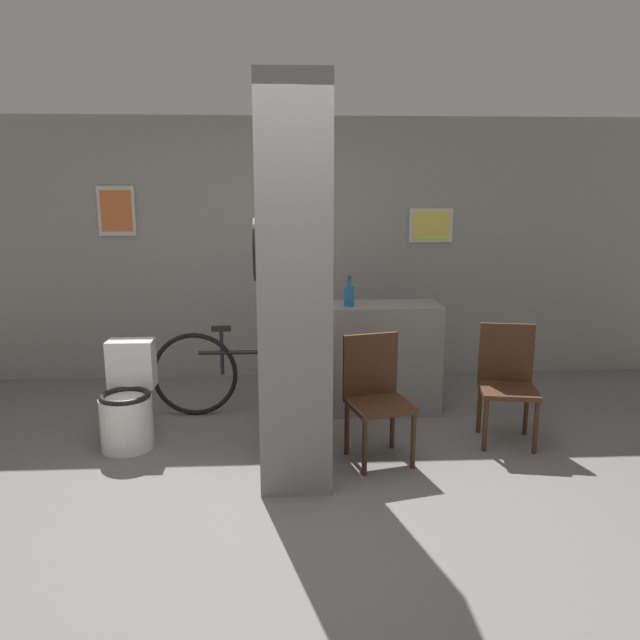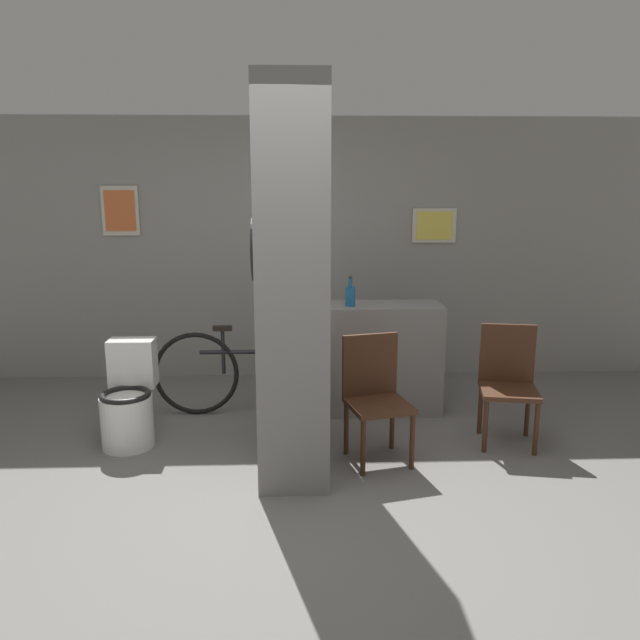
{
  "view_description": "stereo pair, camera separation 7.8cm",
  "coord_description": "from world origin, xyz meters",
  "px_view_note": "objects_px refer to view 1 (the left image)",
  "views": [
    {
      "loc": [
        0.05,
        -3.66,
        1.96
      ],
      "look_at": [
        0.3,
        0.94,
        0.95
      ],
      "focal_mm": 35.0,
      "sensor_mm": 36.0,
      "label": 1
    },
    {
      "loc": [
        0.13,
        -3.66,
        1.96
      ],
      "look_at": [
        0.3,
        0.94,
        0.95
      ],
      "focal_mm": 35.0,
      "sensor_mm": 36.0,
      "label": 2
    }
  ],
  "objects_px": {
    "bicycle": "(251,372)",
    "chair_near_pillar": "(376,393)",
    "toilet": "(128,404)",
    "bottle_tall": "(349,295)",
    "chair_by_doorway": "(507,379)"
  },
  "relations": [
    {
      "from": "chair_near_pillar",
      "to": "bicycle",
      "type": "xyz_separation_m",
      "value": [
        -0.95,
        0.92,
        -0.11
      ]
    },
    {
      "from": "toilet",
      "to": "chair_by_doorway",
      "type": "height_order",
      "value": "chair_by_doorway"
    },
    {
      "from": "chair_near_pillar",
      "to": "bicycle",
      "type": "height_order",
      "value": "chair_near_pillar"
    },
    {
      "from": "toilet",
      "to": "bicycle",
      "type": "xyz_separation_m",
      "value": [
        0.9,
        0.59,
        0.05
      ]
    },
    {
      "from": "bicycle",
      "to": "chair_near_pillar",
      "type": "bearing_deg",
      "value": -44.0
    },
    {
      "from": "toilet",
      "to": "bottle_tall",
      "type": "bearing_deg",
      "value": 18.35
    },
    {
      "from": "bottle_tall",
      "to": "chair_near_pillar",
      "type": "bearing_deg",
      "value": -83.19
    },
    {
      "from": "toilet",
      "to": "bottle_tall",
      "type": "xyz_separation_m",
      "value": [
        1.74,
        0.58,
        0.72
      ]
    },
    {
      "from": "toilet",
      "to": "bottle_tall",
      "type": "distance_m",
      "value": 1.97
    },
    {
      "from": "chair_near_pillar",
      "to": "bicycle",
      "type": "bearing_deg",
      "value": 122.04
    },
    {
      "from": "chair_by_doorway",
      "to": "bottle_tall",
      "type": "relative_size",
      "value": 3.43
    },
    {
      "from": "chair_near_pillar",
      "to": "toilet",
      "type": "bearing_deg",
      "value": 156.05
    },
    {
      "from": "chair_near_pillar",
      "to": "chair_by_doorway",
      "type": "bearing_deg",
      "value": 0.51
    },
    {
      "from": "toilet",
      "to": "chair_by_doorway",
      "type": "bearing_deg",
      "value": -1.03
    },
    {
      "from": "toilet",
      "to": "bicycle",
      "type": "distance_m",
      "value": 1.08
    }
  ]
}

